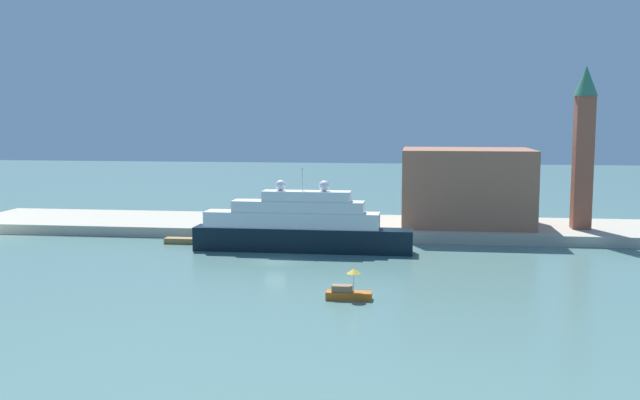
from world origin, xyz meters
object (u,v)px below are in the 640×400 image
(small_motorboat, at_px, (348,291))
(person_figure, at_px, (270,218))
(bell_tower, at_px, (584,141))
(parked_car, at_px, (228,222))
(mooring_bollard, at_px, (344,228))
(work_barge, at_px, (179,241))
(large_yacht, at_px, (299,227))
(harbor_building, at_px, (466,187))

(small_motorboat, xyz_separation_m, person_figure, (-16.39, 40.44, 1.50))
(bell_tower, bearing_deg, parked_car, -175.45)
(person_figure, bearing_deg, small_motorboat, -67.94)
(person_figure, relative_size, mooring_bollard, 2.82)
(work_barge, relative_size, bell_tower, 0.17)
(small_motorboat, bearing_deg, large_yacht, 109.91)
(harbor_building, height_order, bell_tower, bell_tower)
(large_yacht, height_order, small_motorboat, large_yacht)
(work_barge, bearing_deg, person_figure, 47.19)
(small_motorboat, xyz_separation_m, mooring_bollard, (-4.03, 34.86, 0.99))
(mooring_bollard, bearing_deg, work_barge, -165.24)
(mooring_bollard, bearing_deg, parked_car, 174.54)
(work_barge, xyz_separation_m, person_figure, (10.83, 11.69, 1.95))
(work_barge, relative_size, person_figure, 2.31)
(work_barge, bearing_deg, small_motorboat, -46.57)
(large_yacht, xyz_separation_m, parked_car, (-13.08, 11.47, -1.21))
(large_yacht, height_order, work_barge, large_yacht)
(bell_tower, xyz_separation_m, mooring_bollard, (-34.84, -5.95, -12.79))
(bell_tower, distance_m, person_figure, 48.77)
(large_yacht, relative_size, work_barge, 7.23)
(large_yacht, distance_m, harbor_building, 29.74)
(parked_car, bearing_deg, person_figure, 33.60)
(harbor_building, bearing_deg, bell_tower, -8.22)
(small_motorboat, relative_size, work_barge, 1.11)
(mooring_bollard, bearing_deg, harbor_building, 24.67)
(harbor_building, xyz_separation_m, parked_car, (-36.34, -6.62, -5.24))
(large_yacht, bearing_deg, work_barge, 168.68)
(large_yacht, xyz_separation_m, small_motorboat, (9.10, -25.12, -2.49))
(harbor_building, height_order, person_figure, harbor_building)
(harbor_building, relative_size, bell_tower, 0.82)
(small_motorboat, distance_m, mooring_bollard, 35.10)
(bell_tower, relative_size, person_figure, 13.54)
(parked_car, distance_m, mooring_bollard, 18.24)
(harbor_building, xyz_separation_m, person_figure, (-30.55, -2.77, -5.02))
(small_motorboat, height_order, bell_tower, bell_tower)
(small_motorboat, bearing_deg, harbor_building, 71.86)
(harbor_building, bearing_deg, work_barge, -160.73)
(parked_car, bearing_deg, work_barge, -122.70)
(small_motorboat, height_order, work_barge, small_motorboat)
(small_motorboat, bearing_deg, work_barge, 133.43)
(work_barge, bearing_deg, large_yacht, -11.32)
(small_motorboat, bearing_deg, mooring_bollard, 96.59)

